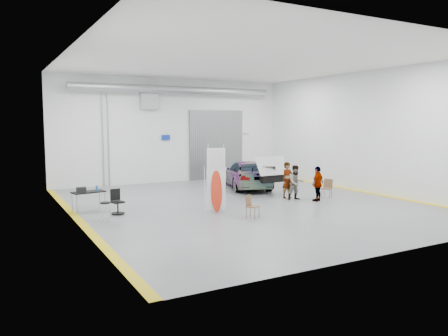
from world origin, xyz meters
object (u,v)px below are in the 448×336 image
surfboard_display (217,185)px  sedan_car (247,174)px  person_a (287,180)px  work_table (86,192)px  shop_stool (105,212)px  person_b (296,183)px  folding_chair_near (252,211)px  office_chair (117,203)px  person_c (318,184)px  folding_chair_far (327,192)px

surfboard_display → sedan_car: bearing=61.3°
person_a → work_table: bearing=165.6°
sedan_car → person_a: 3.54m
person_a → surfboard_display: 4.48m
work_table → sedan_car: bearing=14.2°
shop_stool → work_table: (-0.18, 2.28, 0.42)m
sedan_car → person_b: person_b is taller
person_b → surfboard_display: surfboard_display is taller
folding_chair_near → shop_stool: bearing=127.6°
person_a → office_chair: bearing=172.6°
person_a → folding_chair_near: bearing=-148.2°
person_b → surfboard_display: size_ratio=0.59×
folding_chair_near → person_a: bearing=6.5°
shop_stool → work_table: bearing=94.5°
sedan_car → work_table: bearing=33.0°
sedan_car → shop_stool: bearing=46.6°
person_a → folding_chair_near: size_ratio=1.98×
person_b → folding_chair_near: (-3.73, -2.26, -0.52)m
sedan_car → shop_stool: 9.64m
person_b → person_c: (0.63, -0.74, -0.00)m
person_c → work_table: (-9.40, 2.66, -0.01)m
work_table → office_chair: 1.48m
person_c → folding_chair_near: 4.64m
surfboard_display → folding_chair_near: bearing=-56.1°
sedan_car → folding_chair_near: size_ratio=5.91×
surfboard_display → person_c: bearing=12.3°
person_c → surfboard_display: surfboard_display is taller
person_c → folding_chair_near: person_c is taller
folding_chair_near → person_b: bearing=0.1°
work_table → office_chair: work_table is taller
folding_chair_far → work_table: bearing=-134.2°
folding_chair_far → office_chair: (-9.39, 1.12, 0.14)m
surfboard_display → work_table: bearing=162.8°
sedan_car → surfboard_display: bearing=67.1°
sedan_car → folding_chair_far: size_ratio=5.74×
person_c → folding_chair_far: bearing=-177.3°
folding_chair_far → office_chair: 9.46m
surfboard_display → shop_stool: (-4.26, 0.31, -0.72)m
person_b → office_chair: (-7.86, 0.81, -0.37)m
person_b → work_table: person_b is taller
office_chair → sedan_car: bearing=11.3°
sedan_car → person_c: bearing=116.9°
person_a → shop_stool: person_a is taller
person_b → shop_stool: person_b is taller
person_b → person_c: person_b is taller
person_a → office_chair: (-7.82, 0.23, -0.42)m
person_a → work_table: person_a is taller
person_c → folding_chair_far: (0.90, 0.42, -0.51)m
person_b → folding_chair_far: (1.53, -0.32, -0.51)m
surfboard_display → folding_chair_near: (0.61, -1.59, -0.81)m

